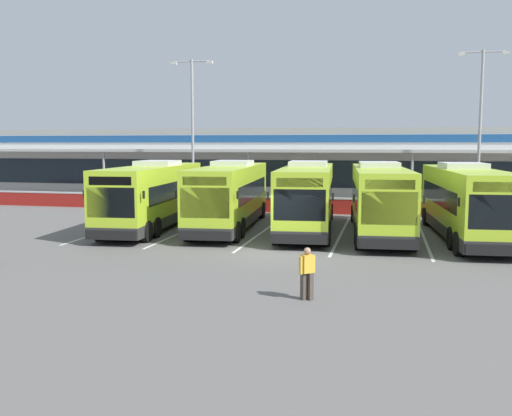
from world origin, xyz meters
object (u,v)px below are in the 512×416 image
at_px(coach_bus_leftmost, 153,196).
at_px(coach_bus_rightmost, 465,203).
at_px(lamp_post_centre, 480,121).
at_px(coach_bus_left_centre, 230,197).
at_px(lamp_post_west, 193,123).
at_px(coach_bus_right_centre, 379,201).
at_px(pedestrian_near_bin, 307,272).
at_px(coach_bus_centre, 307,198).

distance_m(coach_bus_leftmost, coach_bus_rightmost, 16.69).
bearing_deg(coach_bus_leftmost, lamp_post_centre, 31.44).
xyz_separation_m(coach_bus_leftmost, coach_bus_left_centre, (4.25, 0.85, 0.00)).
xyz_separation_m(coach_bus_leftmost, coach_bus_rightmost, (16.69, 0.00, 0.00)).
bearing_deg(coach_bus_left_centre, coach_bus_rightmost, -3.89).
bearing_deg(lamp_post_west, lamp_post_centre, 0.48).
height_order(coach_bus_leftmost, coach_bus_right_centre, same).
distance_m(coach_bus_right_centre, pedestrian_near_bin, 13.59).
bearing_deg(coach_bus_right_centre, coach_bus_centre, 174.03).
bearing_deg(lamp_post_centre, coach_bus_centre, -133.96).
height_order(coach_bus_leftmost, lamp_post_west, lamp_post_west).
height_order(coach_bus_right_centre, pedestrian_near_bin, coach_bus_right_centre).
bearing_deg(coach_bus_centre, coach_bus_left_centre, -179.62).
bearing_deg(lamp_post_west, coach_bus_centre, -45.91).
xyz_separation_m(coach_bus_leftmost, coach_bus_right_centre, (12.48, 0.47, 0.00)).
distance_m(coach_bus_leftmost, coach_bus_centre, 8.67).
bearing_deg(lamp_post_west, coach_bus_rightmost, -31.98).
xyz_separation_m(lamp_post_west, lamp_post_centre, (20.52, 0.17, 0.00)).
distance_m(coach_bus_centre, pedestrian_near_bin, 13.97).
height_order(coach_bus_leftmost, pedestrian_near_bin, coach_bus_leftmost).
bearing_deg(pedestrian_near_bin, coach_bus_leftmost, 129.10).
distance_m(coach_bus_left_centre, lamp_post_centre, 18.74).
relative_size(coach_bus_leftmost, coach_bus_rightmost, 1.00).
relative_size(coach_bus_rightmost, lamp_post_centre, 1.12).
bearing_deg(lamp_post_west, coach_bus_right_centre, -37.87).
distance_m(coach_bus_left_centre, pedestrian_near_bin, 15.17).
relative_size(coach_bus_rightmost, pedestrian_near_bin, 7.60).
relative_size(coach_bus_centre, lamp_post_centre, 1.12).
bearing_deg(lamp_post_centre, lamp_post_west, -179.52).
xyz_separation_m(coach_bus_left_centre, coach_bus_right_centre, (8.23, -0.38, 0.00)).
distance_m(coach_bus_rightmost, lamp_post_centre, 12.62).
height_order(coach_bus_left_centre, lamp_post_centre, lamp_post_centre).
xyz_separation_m(coach_bus_rightmost, lamp_post_west, (-18.26, 11.40, 4.50)).
bearing_deg(coach_bus_rightmost, lamp_post_west, 148.02).
xyz_separation_m(coach_bus_leftmost, lamp_post_centre, (18.94, 11.58, 4.50)).
height_order(coach_bus_leftmost, coach_bus_left_centre, same).
xyz_separation_m(coach_bus_centre, pedestrian_near_bin, (1.89, -13.81, -0.91)).
xyz_separation_m(coach_bus_centre, lamp_post_centre, (10.32, 10.70, 4.50)).
xyz_separation_m(coach_bus_left_centre, lamp_post_west, (-5.83, 10.56, 4.50)).
height_order(coach_bus_centre, coach_bus_rightmost, same).
relative_size(coach_bus_right_centre, lamp_post_west, 1.12).
height_order(pedestrian_near_bin, lamp_post_centre, lamp_post_centre).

